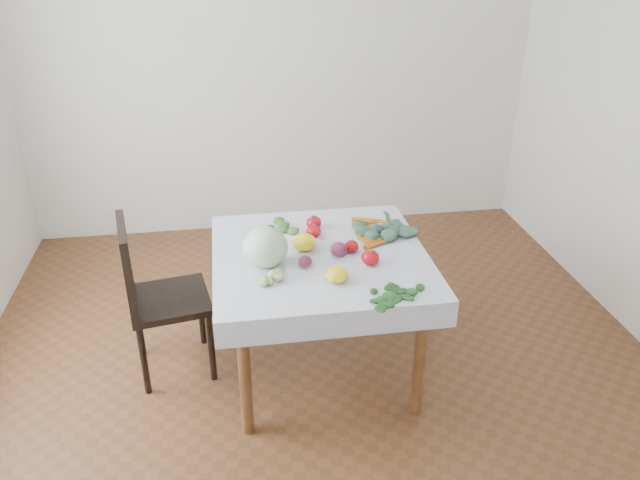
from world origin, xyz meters
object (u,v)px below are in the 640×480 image
object	(u,v)px
cabbage	(265,247)
carrot_bunch	(376,230)
chair	(152,290)
table	(320,271)
heirloom_back	(304,242)

from	to	relation	value
cabbage	carrot_bunch	xyz separation A→B (m)	(0.64, 0.27, -0.09)
cabbage	chair	bearing A→B (deg)	161.13
table	carrot_bunch	distance (m)	0.42
carrot_bunch	cabbage	bearing A→B (deg)	-156.99
table	heirloom_back	size ratio (longest dim) A/B	7.74
chair	carrot_bunch	world-z (taller)	chair
table	carrot_bunch	world-z (taller)	carrot_bunch
chair	table	bearing A→B (deg)	-8.45
cabbage	heirloom_back	distance (m)	0.26
chair	cabbage	world-z (taller)	cabbage
heirloom_back	carrot_bunch	world-z (taller)	heirloom_back
heirloom_back	chair	bearing A→B (deg)	174.95
heirloom_back	carrot_bunch	size ratio (longest dim) A/B	0.33
chair	heirloom_back	distance (m)	0.87
table	cabbage	distance (m)	0.36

